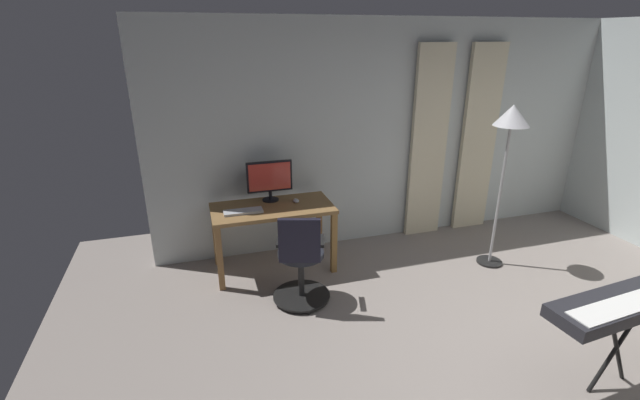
# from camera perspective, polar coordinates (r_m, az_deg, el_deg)

# --- Properties ---
(ground_plane) EXTENTS (7.60, 7.60, 0.00)m
(ground_plane) POSITION_cam_1_polar(r_m,az_deg,el_deg) (3.80, 29.21, -22.09)
(ground_plane) COLOR gray
(back_room_partition) EXTENTS (5.72, 0.10, 2.64)m
(back_room_partition) POSITION_cam_1_polar(r_m,az_deg,el_deg) (5.35, 9.41, 8.60)
(back_room_partition) COLOR silver
(back_room_partition) RESTS_ON ground
(curtain_left_panel) EXTENTS (0.48, 0.06, 2.36)m
(curtain_left_panel) POSITION_cam_1_polar(r_m,az_deg,el_deg) (5.89, 20.17, 7.38)
(curtain_left_panel) COLOR beige
(curtain_left_panel) RESTS_ON ground
(curtain_right_panel) EXTENTS (0.47, 0.06, 2.36)m
(curtain_right_panel) POSITION_cam_1_polar(r_m,az_deg,el_deg) (5.50, 14.15, 7.13)
(curtain_right_panel) COLOR beige
(curtain_right_panel) RESTS_ON ground
(desk) EXTENTS (1.28, 0.63, 0.73)m
(desk) POSITION_cam_1_polar(r_m,az_deg,el_deg) (4.65, -6.27, -2.09)
(desk) COLOR olive
(desk) RESTS_ON ground
(office_chair) EXTENTS (0.56, 0.56, 0.95)m
(office_chair) POSITION_cam_1_polar(r_m,az_deg,el_deg) (4.09, -2.57, -8.25)
(office_chair) COLOR black
(office_chair) RESTS_ON ground
(computer_monitor) EXTENTS (0.50, 0.18, 0.44)m
(computer_monitor) POSITION_cam_1_polar(r_m,az_deg,el_deg) (4.71, -6.67, 2.88)
(computer_monitor) COLOR black
(computer_monitor) RESTS_ON desk
(computer_keyboard) EXTENTS (0.40, 0.14, 0.02)m
(computer_keyboard) POSITION_cam_1_polar(r_m,az_deg,el_deg) (4.49, -10.10, -1.50)
(computer_keyboard) COLOR #B7BCC1
(computer_keyboard) RESTS_ON desk
(computer_mouse) EXTENTS (0.06, 0.10, 0.04)m
(computer_mouse) POSITION_cam_1_polar(r_m,az_deg,el_deg) (4.70, -3.19, -0.09)
(computer_mouse) COLOR #B7BCC1
(computer_mouse) RESTS_ON desk
(piano_keyboard) EXTENTS (1.31, 0.43, 0.79)m
(piano_keyboard) POSITION_cam_1_polar(r_m,az_deg,el_deg) (3.71, 35.77, -10.99)
(piano_keyboard) COLOR black
(piano_keyboard) RESTS_ON ground
(floor_lamp) EXTENTS (0.36, 0.36, 1.79)m
(floor_lamp) POSITION_cam_1_polar(r_m,az_deg,el_deg) (4.85, 23.82, 8.53)
(floor_lamp) COLOR black
(floor_lamp) RESTS_ON ground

